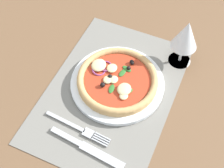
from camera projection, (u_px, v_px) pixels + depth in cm
name	position (u px, v px, depth cm)	size (l,w,h in cm)	color
ground_plane	(111.00, 94.00, 85.52)	(190.00, 140.00, 2.40)	brown
placemat	(111.00, 92.00, 84.37)	(47.71, 32.55, 0.40)	slate
plate	(117.00, 83.00, 84.86)	(25.24, 25.24, 1.30)	white
pizza	(117.00, 79.00, 83.46)	(21.60, 21.60, 2.63)	tan
fork	(81.00, 129.00, 77.48)	(2.84, 18.06, 0.44)	#B2B5BA
knife	(87.00, 148.00, 74.63)	(3.51, 20.07, 0.62)	#B2B5BA
wine_glass	(186.00, 36.00, 82.50)	(7.20, 7.20, 14.90)	silver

